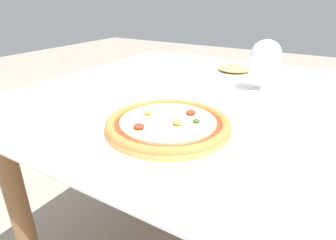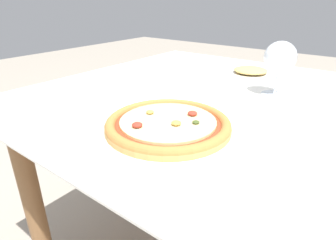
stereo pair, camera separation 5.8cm
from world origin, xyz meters
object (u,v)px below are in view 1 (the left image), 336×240
pizza_plate (168,126)px  fork (159,78)px  dining_table (280,133)px  wine_glass_far_left (266,56)px  side_plate (234,71)px

pizza_plate → fork: bearing=125.4°
dining_table → fork: fork is taller
wine_glass_far_left → side_plate: 0.24m
fork → wine_glass_far_left: 0.36m
dining_table → pizza_plate: bearing=-123.0°
wine_glass_far_left → side_plate: wine_glass_far_left is taller
dining_table → wine_glass_far_left: (-0.09, 0.10, 0.18)m
dining_table → side_plate: side_plate is taller
pizza_plate → wine_glass_far_left: size_ratio=1.82×
fork → side_plate: side_plate is taller
pizza_plate → side_plate: (-0.04, 0.55, -0.01)m
side_plate → pizza_plate: bearing=-85.4°
fork → side_plate: bearing=43.8°
pizza_plate → fork: size_ratio=1.67×
pizza_plate → side_plate: size_ratio=1.38×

